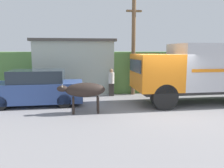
{
  "coord_description": "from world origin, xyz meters",
  "views": [
    {
      "loc": [
        -3.84,
        -9.0,
        2.66
      ],
      "look_at": [
        -2.35,
        0.69,
        1.15
      ],
      "focal_mm": 35.0,
      "sensor_mm": 36.0,
      "label": 1
    }
  ],
  "objects_px": {
    "brown_cow": "(84,90)",
    "utility_pole": "(133,46)",
    "parked_suv": "(36,88)",
    "pedestrian_on_hill": "(111,81)",
    "cargo_truck": "(203,70)"
  },
  "relations": [
    {
      "from": "cargo_truck",
      "to": "pedestrian_on_hill",
      "type": "xyz_separation_m",
      "value": [
        -4.34,
        2.4,
        -0.83
      ]
    },
    {
      "from": "utility_pole",
      "to": "pedestrian_on_hill",
      "type": "bearing_deg",
      "value": -169.34
    },
    {
      "from": "brown_cow",
      "to": "utility_pole",
      "type": "relative_size",
      "value": 0.36
    },
    {
      "from": "parked_suv",
      "to": "pedestrian_on_hill",
      "type": "relative_size",
      "value": 2.84
    },
    {
      "from": "cargo_truck",
      "to": "utility_pole",
      "type": "height_order",
      "value": "utility_pole"
    },
    {
      "from": "parked_suv",
      "to": "utility_pole",
      "type": "bearing_deg",
      "value": 20.24
    },
    {
      "from": "brown_cow",
      "to": "pedestrian_on_hill",
      "type": "bearing_deg",
      "value": 70.47
    },
    {
      "from": "pedestrian_on_hill",
      "to": "utility_pole",
      "type": "xyz_separation_m",
      "value": [
        1.37,
        0.26,
        2.04
      ]
    },
    {
      "from": "parked_suv",
      "to": "pedestrian_on_hill",
      "type": "height_order",
      "value": "parked_suv"
    },
    {
      "from": "cargo_truck",
      "to": "utility_pole",
      "type": "relative_size",
      "value": 1.21
    },
    {
      "from": "brown_cow",
      "to": "utility_pole",
      "type": "xyz_separation_m",
      "value": [
        3.04,
        3.62,
        1.92
      ]
    },
    {
      "from": "parked_suv",
      "to": "brown_cow",
      "type": "bearing_deg",
      "value": -36.24
    },
    {
      "from": "cargo_truck",
      "to": "parked_suv",
      "type": "height_order",
      "value": "cargo_truck"
    },
    {
      "from": "pedestrian_on_hill",
      "to": "brown_cow",
      "type": "bearing_deg",
      "value": 68.85
    },
    {
      "from": "cargo_truck",
      "to": "parked_suv",
      "type": "relative_size",
      "value": 1.49
    }
  ]
}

